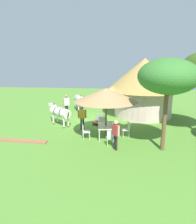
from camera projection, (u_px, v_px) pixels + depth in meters
name	position (u px, v px, depth m)	size (l,w,h in m)	color
ground_plane	(95.00, 121.00, 15.31)	(36.00, 36.00, 0.00)	#538831
thatched_hut	(144.00, 84.00, 16.27)	(5.91, 5.91, 4.60)	beige
shade_umbrella	(106.00, 95.00, 11.45)	(3.59, 3.59, 2.93)	brown
patio_dining_table	(106.00, 127.00, 11.91)	(1.53, 1.07, 0.74)	silver
patio_chair_near_lawn	(85.00, 130.00, 11.73)	(0.54, 0.53, 0.90)	white
patio_chair_east_end	(111.00, 137.00, 10.75)	(0.52, 0.54, 0.90)	silver
patio_chair_west_end	(127.00, 128.00, 12.08)	(0.52, 0.50, 0.90)	silver
patio_chair_near_hut	(103.00, 123.00, 13.15)	(0.51, 0.53, 0.90)	silver
guest_beside_umbrella	(82.00, 116.00, 13.23)	(0.28, 0.55, 1.55)	black
guest_behind_table	(116.00, 132.00, 10.21)	(0.46, 0.41, 1.56)	black
standing_watcher	(66.00, 103.00, 16.51)	(0.49, 0.48, 1.74)	black
striped_lounge_chair	(98.00, 121.00, 14.46)	(0.95, 0.84, 0.64)	#CD4B37
zebra_nearest_camera	(79.00, 100.00, 18.15)	(2.22, 1.22, 1.52)	silver
zebra_by_umbrella	(60.00, 112.00, 14.12)	(1.69, 1.94, 1.48)	silver
acacia_tree_behind_hut	(168.00, 77.00, 9.52)	(2.84, 2.84, 4.56)	brown
brick_patio_kerb	(23.00, 141.00, 11.44)	(2.80, 0.36, 0.08)	#9D5C42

